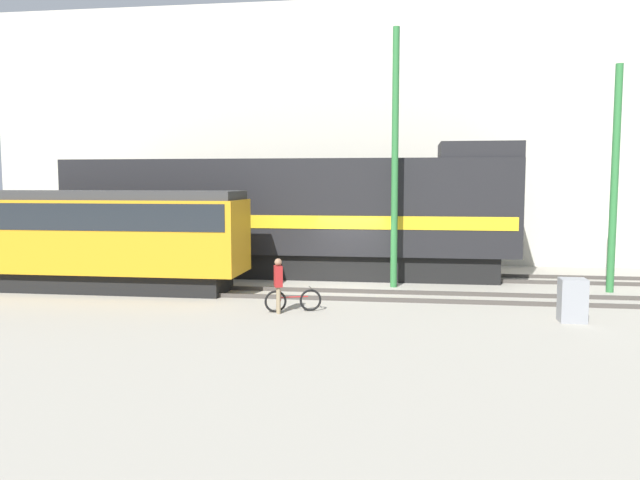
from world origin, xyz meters
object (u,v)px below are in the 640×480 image
object	(u,v)px
utility_pole_left	(395,159)
signal_box	(573,300)
freight_locomotive	(290,215)
bicycle	(293,301)
streetcar	(104,234)
utility_pole_center	(615,180)
person	(278,280)

from	to	relation	value
utility_pole_left	signal_box	size ratio (longest dim) A/B	7.72
freight_locomotive	bicycle	size ratio (longest dim) A/B	11.11
streetcar	bicycle	world-z (taller)	streetcar
utility_pole_left	bicycle	bearing A→B (deg)	-120.56
utility_pole_center	person	bearing A→B (deg)	-154.64
streetcar	utility_pole_left	bearing A→B (deg)	12.21
freight_locomotive	utility_pole_center	distance (m)	12.02
freight_locomotive	signal_box	xyz separation A→B (m)	(9.26, -7.17, -1.88)
utility_pole_left	streetcar	bearing A→B (deg)	-167.79
bicycle	signal_box	world-z (taller)	signal_box
streetcar	bicycle	size ratio (longest dim) A/B	6.10
freight_locomotive	streetcar	bearing A→B (deg)	-143.17
streetcar	utility_pole_left	size ratio (longest dim) A/B	1.07
person	utility_pole_left	bearing A→B (deg)	57.65
bicycle	utility_pole_center	world-z (taller)	utility_pole_center
person	utility_pole_left	distance (m)	7.03
utility_pole_center	utility_pole_left	bearing A→B (deg)	180.00
streetcar	utility_pole_center	xyz separation A→B (m)	(17.56, 2.18, 1.89)
bicycle	signal_box	size ratio (longest dim) A/B	1.36
streetcar	utility_pole_center	distance (m)	17.79
person	signal_box	size ratio (longest dim) A/B	1.35
freight_locomotive	utility_pole_left	size ratio (longest dim) A/B	1.95
bicycle	utility_pole_left	xyz separation A→B (m)	(2.83, 4.79, 4.30)
bicycle	utility_pole_left	world-z (taller)	utility_pole_left
utility_pole_left	person	bearing A→B (deg)	-122.35
person	utility_pole_center	xyz separation A→B (m)	(10.70, 5.07, 2.92)
utility_pole_left	signal_box	distance (m)	8.14
bicycle	person	xyz separation A→B (m)	(-0.38, -0.28, 0.64)
streetcar	signal_box	size ratio (longest dim) A/B	8.28
freight_locomotive	streetcar	size ratio (longest dim) A/B	1.82
streetcar	utility_pole_left	distance (m)	10.63
utility_pole_center	signal_box	size ratio (longest dim) A/B	6.50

